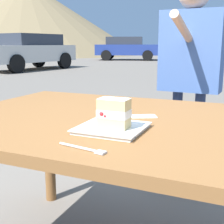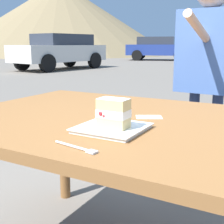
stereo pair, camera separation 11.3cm
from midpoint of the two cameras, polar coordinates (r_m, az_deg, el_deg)
patio_table at (r=1.39m, az=2.04°, el=-4.56°), size 1.38×1.06×0.75m
dessert_plate at (r=1.14m, az=2.83°, el=-3.00°), size 0.24×0.24×0.02m
cake_slice at (r=1.11m, az=3.16°, el=-0.25°), size 0.11×0.07×0.11m
dessert_fork at (r=0.95m, az=-2.82°, el=-6.57°), size 0.17×0.04×0.01m
paper_napkin at (r=1.36m, az=9.12°, el=-0.94°), size 0.13×0.11×0.00m
diner_person at (r=2.16m, az=18.66°, el=9.71°), size 0.42×0.53×1.48m
parked_car_near at (r=13.69m, az=-9.16°, el=11.00°), size 2.30×4.42×1.47m
parked_car_far at (r=21.30m, az=8.57°, el=11.48°), size 4.50×2.85×1.52m
distant_hill at (r=34.93m, az=-9.26°, el=16.44°), size 23.69×23.69×7.36m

